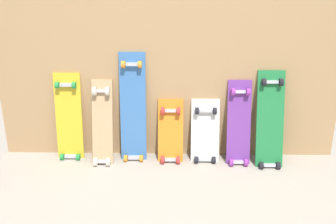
{
  "coord_description": "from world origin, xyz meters",
  "views": [
    {
      "loc": [
        0.06,
        -3.03,
        1.6
      ],
      "look_at": [
        0.0,
        -0.07,
        0.42
      ],
      "focal_mm": 44.18,
      "sensor_mm": 36.0,
      "label": 1
    }
  ],
  "objects": [
    {
      "name": "skateboard_orange",
      "position": [
        0.02,
        -0.04,
        0.21
      ],
      "size": [
        0.2,
        0.2,
        0.56
      ],
      "color": "orange",
      "rests_on": "ground"
    },
    {
      "name": "skateboard_white",
      "position": [
        0.3,
        -0.03,
        0.21
      ],
      "size": [
        0.23,
        0.18,
        0.56
      ],
      "color": "silver",
      "rests_on": "ground"
    },
    {
      "name": "ground_plane",
      "position": [
        0.0,
        0.0,
        0.0
      ],
      "size": [
        12.0,
        12.0,
        0.0
      ],
      "primitive_type": "plane",
      "color": "#A89E8E"
    },
    {
      "name": "plywood_wall_panel",
      "position": [
        0.0,
        0.07,
        0.92
      ],
      "size": [
        2.7,
        0.04,
        1.84
      ],
      "primitive_type": "cube",
      "color": "tan",
      "rests_on": "ground"
    },
    {
      "name": "skateboard_purple",
      "position": [
        0.56,
        -0.05,
        0.29
      ],
      "size": [
        0.19,
        0.23,
        0.72
      ],
      "color": "#6B338C",
      "rests_on": "ground"
    },
    {
      "name": "skateboard_natural",
      "position": [
        -0.52,
        -0.06,
        0.3
      ],
      "size": [
        0.16,
        0.25,
        0.72
      ],
      "color": "tan",
      "rests_on": "ground"
    },
    {
      "name": "skateboard_blue",
      "position": [
        -0.28,
        -0.01,
        0.4
      ],
      "size": [
        0.2,
        0.17,
        0.94
      ],
      "color": "#386BAD",
      "rests_on": "ground"
    },
    {
      "name": "skateboard_green",
      "position": [
        0.79,
        -0.07,
        0.33
      ],
      "size": [
        0.21,
        0.27,
        0.8
      ],
      "color": "#1E7238",
      "rests_on": "ground"
    },
    {
      "name": "skateboard_yellow",
      "position": [
        -0.79,
        -0.0,
        0.32
      ],
      "size": [
        0.21,
        0.15,
        0.77
      ],
      "color": "gold",
      "rests_on": "ground"
    }
  ]
}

